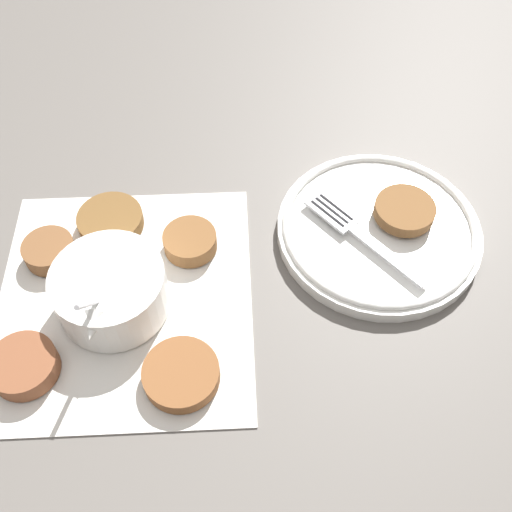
{
  "coord_description": "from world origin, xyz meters",
  "views": [
    {
      "loc": [
        0.31,
        0.2,
        0.55
      ],
      "look_at": [
        -0.07,
        0.15,
        0.02
      ],
      "focal_mm": 42.0,
      "sensor_mm": 36.0,
      "label": 1
    }
  ],
  "objects_px": {
    "fork": "(353,228)",
    "fritter_on_plate": "(405,210)",
    "sauce_bowl": "(111,292)",
    "serving_plate": "(379,230)"
  },
  "relations": [
    {
      "from": "sauce_bowl",
      "to": "fork",
      "type": "xyz_separation_m",
      "value": [
        -0.11,
        0.25,
        -0.0
      ]
    },
    {
      "from": "sauce_bowl",
      "to": "fork",
      "type": "height_order",
      "value": "sauce_bowl"
    },
    {
      "from": "sauce_bowl",
      "to": "fritter_on_plate",
      "type": "bearing_deg",
      "value": 115.12
    },
    {
      "from": "fork",
      "to": "serving_plate",
      "type": "bearing_deg",
      "value": 110.46
    },
    {
      "from": "serving_plate",
      "to": "fork",
      "type": "distance_m",
      "value": 0.04
    },
    {
      "from": "sauce_bowl",
      "to": "fritter_on_plate",
      "type": "height_order",
      "value": "sauce_bowl"
    },
    {
      "from": "fork",
      "to": "fritter_on_plate",
      "type": "bearing_deg",
      "value": 116.24
    },
    {
      "from": "fritter_on_plate",
      "to": "fork",
      "type": "bearing_deg",
      "value": -63.76
    },
    {
      "from": "sauce_bowl",
      "to": "serving_plate",
      "type": "bearing_deg",
      "value": 114.38
    },
    {
      "from": "serving_plate",
      "to": "fritter_on_plate",
      "type": "height_order",
      "value": "fritter_on_plate"
    }
  ]
}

